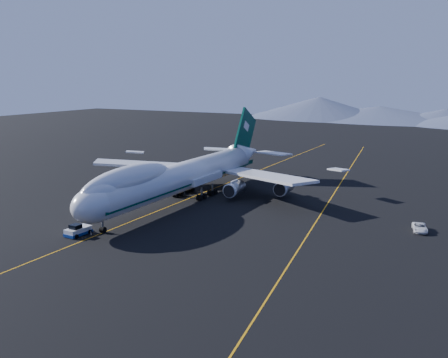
% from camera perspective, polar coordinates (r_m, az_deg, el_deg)
% --- Properties ---
extents(ground, '(500.00, 500.00, 0.00)m').
position_cam_1_polar(ground, '(112.83, -4.74, -2.51)').
color(ground, black).
rests_on(ground, ground).
extents(taxiway_line_main, '(0.25, 220.00, 0.01)m').
position_cam_1_polar(taxiway_line_main, '(112.83, -4.74, -2.51)').
color(taxiway_line_main, '#CC880C').
rests_on(taxiway_line_main, ground).
extents(taxiway_line_side, '(28.08, 198.09, 0.01)m').
position_cam_1_polar(taxiway_line_side, '(109.60, 11.53, -3.13)').
color(taxiway_line_side, '#CC880C').
rests_on(taxiway_line_side, ground).
extents(boeing_747, '(59.62, 72.43, 19.37)m').
position_cam_1_polar(boeing_747, '(111.59, -4.78, 0.39)').
color(boeing_747, silver).
rests_on(boeing_747, ground).
extents(pushback_tug, '(2.95, 4.91, 2.09)m').
position_cam_1_polar(pushback_tug, '(92.21, -16.32, -5.76)').
color(pushback_tug, silver).
rests_on(pushback_tug, ground).
extents(service_van, '(3.49, 5.60, 1.44)m').
position_cam_1_polar(service_van, '(97.18, 21.48, -5.18)').
color(service_van, silver).
rests_on(service_van, ground).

